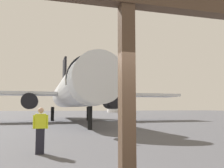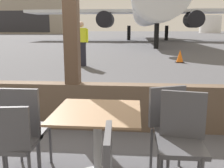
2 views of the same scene
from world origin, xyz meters
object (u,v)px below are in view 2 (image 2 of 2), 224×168
cafe_chair_aisle_right (24,124)px  cafe_chair_window_left (172,123)px  airplane (149,8)px  ground_crew_worker (81,43)px  traffic_cone (180,57)px  distant_hangar (30,17)px  cafe_chair_aisle_left (182,135)px  dining_table (98,141)px  cafe_chair_side_extra (11,141)px  fuel_storage_tank (210,24)px

cafe_chair_aisle_right → cafe_chair_window_left: bearing=6.3°
airplane → cafe_chair_aisle_right: bearing=-95.1°
ground_crew_worker → traffic_cone: 4.39m
distant_hangar → airplane: bearing=-54.6°
cafe_chair_aisle_left → airplane: (1.15, 30.03, 3.26)m
cafe_chair_window_left → airplane: airplane is taller
dining_table → cafe_chair_aisle_right: bearing=174.4°
dining_table → distant_hangar: (-31.68, 77.26, 4.50)m
distant_hangar → cafe_chair_side_extra: bearing=-68.2°
cafe_chair_window_left → cafe_chair_aisle_right: 1.47m
cafe_chair_window_left → fuel_storage_tank: (24.99, 91.04, 2.36)m
cafe_chair_aisle_left → fuel_storage_tank: fuel_storage_tank is taller
cafe_chair_aisle_right → dining_table: bearing=-5.6°
cafe_chair_aisle_right → ground_crew_worker: ground_crew_worker is taller
airplane → ground_crew_worker: (-3.69, -21.95, -2.91)m
cafe_chair_side_extra → cafe_chair_window_left: bearing=17.9°
cafe_chair_side_extra → distant_hangar: (-30.95, 77.50, 4.42)m
cafe_chair_side_extra → traffic_cone: cafe_chair_side_extra is taller
cafe_chair_side_extra → fuel_storage_tank: bearing=73.9°
cafe_chair_side_extra → airplane: 30.48m
cafe_chair_aisle_left → cafe_chair_side_extra: (-1.50, -0.16, -0.04)m
distant_hangar → dining_table: bearing=-67.7°
fuel_storage_tank → cafe_chair_side_extra: bearing=-106.1°
cafe_chair_window_left → cafe_chair_aisle_right: cafe_chair_aisle_right is taller
cafe_chair_side_extra → fuel_storage_tank: fuel_storage_tank is taller
cafe_chair_side_extra → ground_crew_worker: bearing=97.2°
airplane → ground_crew_worker: bearing=-99.5°
airplane → distant_hangar: 58.03m
ground_crew_worker → fuel_storage_tank: fuel_storage_tank is taller
airplane → traffic_cone: (0.41, -20.49, -3.54)m
cafe_chair_aisle_left → fuel_storage_tank: 94.72m
cafe_chair_side_extra → airplane: bearing=85.0°
traffic_cone → fuel_storage_tank: 85.13m
cafe_chair_side_extra → cafe_chair_aisle_left: bearing=6.1°
airplane → cafe_chair_aisle_left: bearing=-92.2°
cafe_chair_aisle_right → cafe_chair_side_extra: (0.01, -0.31, -0.04)m
cafe_chair_aisle_right → distant_hangar: distant_hangar is taller
airplane → distant_hangar: bearing=125.4°
ground_crew_worker → distant_hangar: bearing=113.4°
cafe_chair_aisle_right → fuel_storage_tank: size_ratio=0.13×
dining_table → cafe_chair_aisle_right: (-0.75, 0.07, 0.12)m
cafe_chair_aisle_right → ground_crew_worker: bearing=97.4°
cafe_chair_side_extra → ground_crew_worker: ground_crew_worker is taller
cafe_chair_aisle_left → airplane: size_ratio=0.03×
dining_table → fuel_storage_tank: fuel_storage_tank is taller
ground_crew_worker → traffic_cone: bearing=19.5°
cafe_chair_side_extra → fuel_storage_tank: 95.28m
cafe_chair_aisle_left → cafe_chair_side_extra: cafe_chair_aisle_left is taller
cafe_chair_window_left → cafe_chair_side_extra: size_ratio=1.06×
ground_crew_worker → dining_table: bearing=-77.5°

